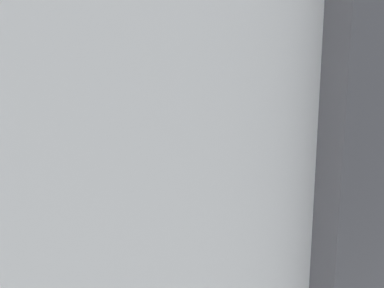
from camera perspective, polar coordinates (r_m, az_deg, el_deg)
name	(u,v)px	position (r m, az deg, el deg)	size (l,w,h in m)	color
lane_marking_centre	(164,237)	(6.20, -3.95, -13.07)	(28.00, 0.16, 0.01)	#E0D14C
white_van	(29,146)	(7.01, -22.20, -0.33)	(5.42, 2.82, 2.20)	silver
car_white_far_lane	(315,136)	(10.98, 17.11, 1.05)	(4.54, 2.60, 1.65)	white
tree_left_verge	(111,21)	(14.68, -11.49, 16.77)	(2.29, 2.29, 5.45)	#513823
tree_centre_verge	(282,52)	(15.57, 12.69, 12.64)	(2.04, 2.04, 4.20)	#513823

